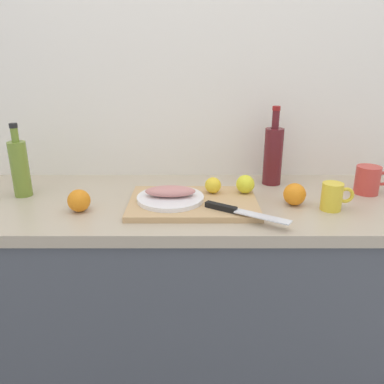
% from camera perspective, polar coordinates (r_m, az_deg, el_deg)
% --- Properties ---
extents(back_wall, '(3.20, 0.05, 2.50)m').
position_cam_1_polar(back_wall, '(1.65, 0.63, 14.51)').
color(back_wall, white).
rests_on(back_wall, ground_plane).
extents(kitchen_counter, '(2.00, 0.60, 0.90)m').
position_cam_1_polar(kitchen_counter, '(1.62, 0.68, -16.08)').
color(kitchen_counter, '#4C5159').
rests_on(kitchen_counter, ground_plane).
extents(cutting_board, '(0.44, 0.30, 0.02)m').
position_cam_1_polar(cutting_board, '(1.35, 0.00, -1.60)').
color(cutting_board, tan).
rests_on(cutting_board, kitchen_counter).
extents(white_plate, '(0.23, 0.23, 0.01)m').
position_cam_1_polar(white_plate, '(1.34, -3.37, -0.91)').
color(white_plate, white).
rests_on(white_plate, cutting_board).
extents(fish_fillet, '(0.17, 0.07, 0.04)m').
position_cam_1_polar(fish_fillet, '(1.34, -3.39, 0.11)').
color(fish_fillet, tan).
rests_on(fish_fillet, white_plate).
extents(chef_knife, '(0.26, 0.18, 0.02)m').
position_cam_1_polar(chef_knife, '(1.24, 6.27, -2.71)').
color(chef_knife, silver).
rests_on(chef_knife, cutting_board).
extents(lemon_0, '(0.07, 0.07, 0.07)m').
position_cam_1_polar(lemon_0, '(1.42, 7.70, 1.17)').
color(lemon_0, yellow).
rests_on(lemon_0, cutting_board).
extents(lemon_1, '(0.06, 0.06, 0.06)m').
position_cam_1_polar(lemon_1, '(1.41, 2.94, 1.01)').
color(lemon_1, yellow).
rests_on(lemon_1, cutting_board).
extents(olive_oil_bottle, '(0.06, 0.06, 0.27)m').
position_cam_1_polar(olive_oil_bottle, '(1.55, -24.24, 3.32)').
color(olive_oil_bottle, olive).
rests_on(olive_oil_bottle, kitchen_counter).
extents(wine_bottle, '(0.07, 0.07, 0.31)m').
position_cam_1_polar(wine_bottle, '(1.58, 11.70, 5.44)').
color(wine_bottle, '#59191E').
rests_on(wine_bottle, kitchen_counter).
extents(coffee_mug_0, '(0.13, 0.09, 0.11)m').
position_cam_1_polar(coffee_mug_0, '(1.60, 24.37, 1.67)').
color(coffee_mug_0, '#CC3F38').
rests_on(coffee_mug_0, kitchen_counter).
extents(coffee_mug_1, '(0.11, 0.07, 0.09)m').
position_cam_1_polar(coffee_mug_1, '(1.38, 19.88, -0.59)').
color(coffee_mug_1, yellow).
rests_on(coffee_mug_1, kitchen_counter).
extents(orange_0, '(0.08, 0.08, 0.08)m').
position_cam_1_polar(orange_0, '(1.39, 14.73, -0.30)').
color(orange_0, orange).
rests_on(orange_0, kitchen_counter).
extents(orange_1, '(0.08, 0.08, 0.08)m').
position_cam_1_polar(orange_1, '(1.34, -16.51, -1.24)').
color(orange_1, orange).
rests_on(orange_1, kitchen_counter).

